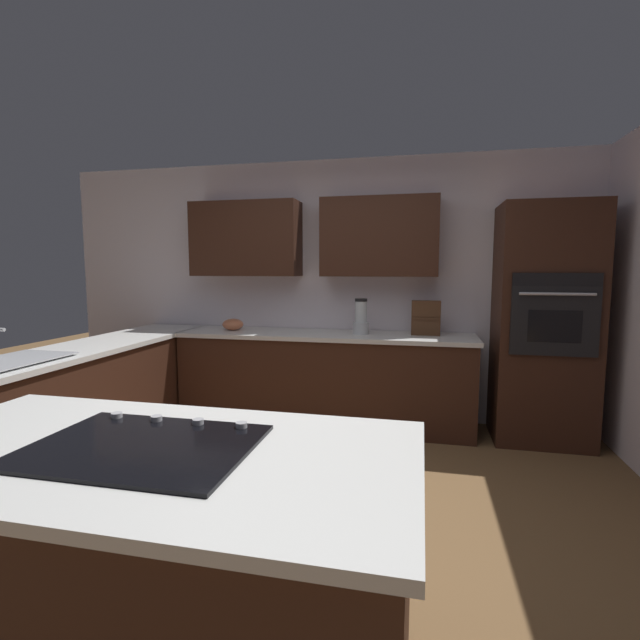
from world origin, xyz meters
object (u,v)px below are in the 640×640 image
object	(u,v)px
wall_oven	(544,324)
mixing_bowl	(233,324)
spice_rack	(426,318)
cooktop	(144,445)
blender	(361,319)
sink_unit	(9,360)

from	to	relation	value
wall_oven	mixing_bowl	bearing A→B (deg)	-0.41
spice_rack	cooktop	bearing A→B (deg)	72.11
wall_oven	spice_rack	size ratio (longest dim) A/B	6.42
cooktop	spice_rack	world-z (taller)	spice_rack
blender	mixing_bowl	bearing A→B (deg)	0.00
wall_oven	cooktop	distance (m)	3.52
blender	mixing_bowl	world-z (taller)	blender
blender	mixing_bowl	xyz separation A→B (m)	(1.30, 0.00, -0.09)
wall_oven	sink_unit	xyz separation A→B (m)	(3.68, 1.83, -0.12)
sink_unit	cooktop	xyz separation A→B (m)	(-1.71, 1.09, -0.01)
mixing_bowl	blender	bearing A→B (deg)	180.00
blender	spice_rack	world-z (taller)	blender
spice_rack	blender	bearing A→B (deg)	6.01
wall_oven	blender	distance (m)	1.60
spice_rack	mixing_bowl	bearing A→B (deg)	1.90
mixing_bowl	sink_unit	bearing A→B (deg)	67.17
sink_unit	blender	world-z (taller)	blender
sink_unit	mixing_bowl	size ratio (longest dim) A/B	3.34
wall_oven	spice_rack	bearing A→B (deg)	-4.81
blender	sink_unit	bearing A→B (deg)	41.66
sink_unit	mixing_bowl	xyz separation A→B (m)	(-0.78, -1.85, 0.04)
cooktop	spice_rack	size ratio (longest dim) A/B	2.36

